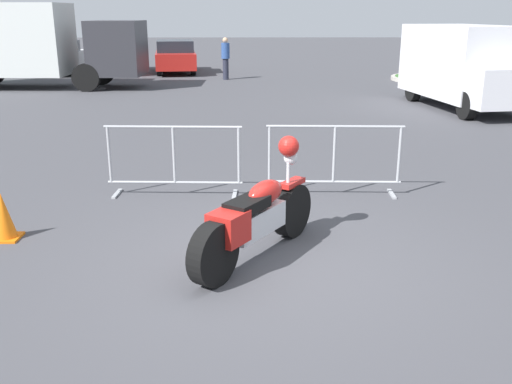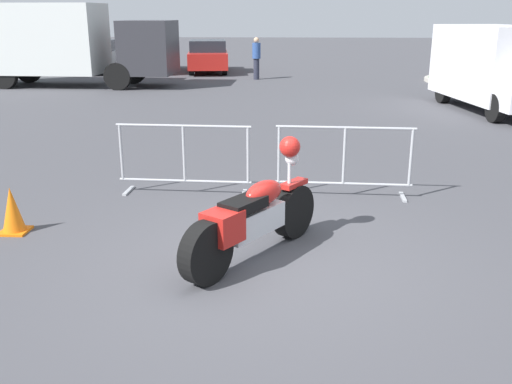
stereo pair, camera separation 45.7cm
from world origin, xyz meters
The scene contains 13 objects.
ground_plane centered at (0.00, 0.00, 0.00)m, with size 120.00×120.00×0.00m, color #424247.
motorcycle centered at (-0.18, 0.22, 0.49)m, with size 1.41×1.98×1.28m.
crowd_barrier_near centered at (-1.38, 2.54, 0.55)m, with size 2.04×0.51×1.07m.
crowd_barrier_far centered at (1.01, 2.54, 0.55)m, with size 2.04×0.51×1.07m.
box_truck centered at (-8.38, 15.57, 1.64)m, with size 7.75×2.44×2.98m.
delivery_van centered at (5.93, 10.81, 1.24)m, with size 2.66×5.23×2.31m.
parked_car_green centered at (-11.42, 20.71, 0.68)m, with size 2.12×4.16×1.35m.
parked_car_white centered at (-8.81, 20.86, 0.73)m, with size 2.26×4.42×1.44m.
parked_car_black centered at (-6.20, 21.24, 0.72)m, with size 2.24×4.39×1.43m.
parked_car_red centered at (-3.59, 21.04, 0.74)m, with size 2.29×4.47×1.45m.
pedestrian centered at (-1.19, 18.20, 0.92)m, with size 0.44×0.44×1.69m.
planter_island centered at (7.77, 17.77, 0.20)m, with size 4.03×4.03×0.96m.
traffic_cone centered at (-3.25, 0.81, 0.29)m, with size 0.34×0.34×0.59m.
Camera 2 is at (0.19, -5.72, 2.65)m, focal length 40.00 mm.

